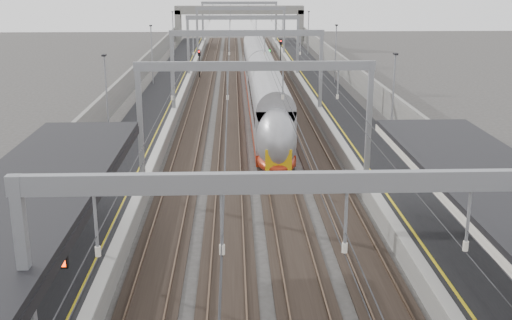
{
  "coord_description": "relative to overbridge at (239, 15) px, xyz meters",
  "views": [
    {
      "loc": [
        -1.19,
        -12.38,
        12.09
      ],
      "look_at": [
        0.0,
        20.75,
        2.46
      ],
      "focal_mm": 45.0,
      "sensor_mm": 36.0,
      "label": 1
    }
  ],
  "objects": [
    {
      "name": "signal_red_far",
      "position": [
        5.4,
        -23.56,
        -2.89
      ],
      "size": [
        0.32,
        0.32,
        3.48
      ],
      "color": "black",
      "rests_on": "ground"
    },
    {
      "name": "platform_right",
      "position": [
        8.0,
        -55.0,
        -4.81
      ],
      "size": [
        4.0,
        120.0,
        1.0
      ],
      "primitive_type": "cube",
      "color": "black",
      "rests_on": "ground"
    },
    {
      "name": "wall_left",
      "position": [
        -11.2,
        -55.0,
        -3.71
      ],
      "size": [
        0.3,
        120.0,
        3.2
      ],
      "primitive_type": "cube",
      "color": "slate",
      "rests_on": "ground"
    },
    {
      "name": "signal_green",
      "position": [
        -5.2,
        -35.49,
        -2.89
      ],
      "size": [
        0.32,
        0.32,
        3.48
      ],
      "color": "black",
      "rests_on": "ground"
    },
    {
      "name": "platform_left",
      "position": [
        -8.0,
        -55.0,
        -4.81
      ],
      "size": [
        4.0,
        120.0,
        1.0
      ],
      "primitive_type": "cube",
      "color": "black",
      "rests_on": "ground"
    },
    {
      "name": "overbridge",
      "position": [
        0.0,
        0.0,
        0.0
      ],
      "size": [
        22.0,
        2.2,
        6.9
      ],
      "color": "slate",
      "rests_on": "ground"
    },
    {
      "name": "signal_red_near",
      "position": [
        3.2,
        -34.95,
        -2.89
      ],
      "size": [
        0.32,
        0.32,
        3.48
      ],
      "color": "black",
      "rests_on": "ground"
    },
    {
      "name": "overhead_line",
      "position": [
        0.0,
        -48.38,
        0.83
      ],
      "size": [
        13.0,
        140.0,
        6.6
      ],
      "color": "gray",
      "rests_on": "platform_left"
    },
    {
      "name": "tracks",
      "position": [
        0.0,
        -55.0,
        -5.26
      ],
      "size": [
        11.4,
        140.0,
        0.2
      ],
      "color": "black",
      "rests_on": "ground"
    },
    {
      "name": "train",
      "position": [
        1.5,
        -53.66,
        -3.31
      ],
      "size": [
        2.56,
        46.68,
        4.06
      ],
      "color": "#9D250E",
      "rests_on": "ground"
    },
    {
      "name": "wall_right",
      "position": [
        11.2,
        -55.0,
        -3.71
      ],
      "size": [
        0.3,
        120.0,
        3.2
      ],
      "primitive_type": "cube",
      "color": "slate",
      "rests_on": "ground"
    }
  ]
}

